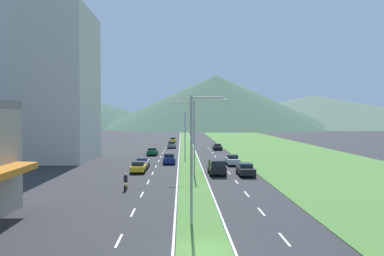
# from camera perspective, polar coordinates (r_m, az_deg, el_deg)

# --- Properties ---
(ground_plane) EXTENTS (600.00, 600.00, 0.00)m
(ground_plane) POSITION_cam_1_polar(r_m,az_deg,el_deg) (24.26, 1.67, -16.68)
(ground_plane) COLOR #2D2D30
(grass_median) EXTENTS (3.20, 240.00, 0.06)m
(grass_median) POSITION_cam_1_polar(r_m,az_deg,el_deg) (83.35, -0.59, -3.55)
(grass_median) COLOR #518438
(grass_median) RESTS_ON ground_plane
(grass_verge_right) EXTENTS (24.00, 240.00, 0.06)m
(grass_verge_right) POSITION_cam_1_polar(r_m,az_deg,el_deg) (86.16, 13.27, -3.42)
(grass_verge_right) COLOR #518438
(grass_verge_right) RESTS_ON ground_plane
(lane_dash_left_3) EXTENTS (0.16, 2.80, 0.01)m
(lane_dash_left_3) POSITION_cam_1_polar(r_m,az_deg,el_deg) (26.67, -10.01, -14.98)
(lane_dash_left_3) COLOR silver
(lane_dash_left_3) RESTS_ON ground_plane
(lane_dash_left_4) EXTENTS (0.16, 2.80, 0.01)m
(lane_dash_left_4) POSITION_cam_1_polar(r_m,az_deg,el_deg) (33.79, -8.11, -11.39)
(lane_dash_left_4) COLOR silver
(lane_dash_left_4) RESTS_ON ground_plane
(lane_dash_left_5) EXTENTS (0.16, 2.80, 0.01)m
(lane_dash_left_5) POSITION_cam_1_polar(r_m,az_deg,el_deg) (41.01, -6.89, -9.05)
(lane_dash_left_5) COLOR silver
(lane_dash_left_5) RESTS_ON ground_plane
(lane_dash_left_6) EXTENTS (0.16, 2.80, 0.01)m
(lane_dash_left_6) POSITION_cam_1_polar(r_m,az_deg,el_deg) (48.30, -6.05, -7.42)
(lane_dash_left_6) COLOR silver
(lane_dash_left_6) RESTS_ON ground_plane
(lane_dash_left_7) EXTENTS (0.16, 2.80, 0.01)m
(lane_dash_left_7) POSITION_cam_1_polar(r_m,az_deg,el_deg) (55.62, -5.44, -6.21)
(lane_dash_left_7) COLOR silver
(lane_dash_left_7) RESTS_ON ground_plane
(lane_dash_left_8) EXTENTS (0.16, 2.80, 0.01)m
(lane_dash_left_8) POSITION_cam_1_polar(r_m,az_deg,el_deg) (62.97, -4.97, -5.28)
(lane_dash_left_8) COLOR silver
(lane_dash_left_8) RESTS_ON ground_plane
(lane_dash_left_9) EXTENTS (0.16, 2.80, 0.01)m
(lane_dash_left_9) POSITION_cam_1_polar(r_m,az_deg,el_deg) (70.33, -4.60, -4.55)
(lane_dash_left_9) COLOR silver
(lane_dash_left_9) RESTS_ON ground_plane
(lane_dash_left_10) EXTENTS (0.16, 2.80, 0.01)m
(lane_dash_left_10) POSITION_cam_1_polar(r_m,az_deg,el_deg) (77.71, -4.30, -3.95)
(lane_dash_left_10) COLOR silver
(lane_dash_left_10) RESTS_ON ground_plane
(lane_dash_left_11) EXTENTS (0.16, 2.80, 0.01)m
(lane_dash_left_11) POSITION_cam_1_polar(r_m,az_deg,el_deg) (85.09, -4.05, -3.46)
(lane_dash_left_11) COLOR silver
(lane_dash_left_11) RESTS_ON ground_plane
(lane_dash_left_12) EXTENTS (0.16, 2.80, 0.01)m
(lane_dash_left_12) POSITION_cam_1_polar(r_m,az_deg,el_deg) (92.48, -3.84, -3.05)
(lane_dash_left_12) COLOR silver
(lane_dash_left_12) RESTS_ON ground_plane
(lane_dash_left_13) EXTENTS (0.16, 2.80, 0.01)m
(lane_dash_left_13) POSITION_cam_1_polar(r_m,az_deg,el_deg) (99.87, -3.67, -2.69)
(lane_dash_left_13) COLOR silver
(lane_dash_left_13) RESTS_ON ground_plane
(lane_dash_right_3) EXTENTS (0.16, 2.80, 0.01)m
(lane_dash_right_3) POSITION_cam_1_polar(r_m,az_deg,el_deg) (27.15, 12.57, -14.69)
(lane_dash_right_3) COLOR silver
(lane_dash_right_3) RESTS_ON ground_plane
(lane_dash_right_4) EXTENTS (0.16, 2.80, 0.01)m
(lane_dash_right_4) POSITION_cam_1_polar(r_m,az_deg,el_deg) (34.17, 9.49, -11.25)
(lane_dash_right_4) COLOR silver
(lane_dash_right_4) RESTS_ON ground_plane
(lane_dash_right_5) EXTENTS (0.16, 2.80, 0.01)m
(lane_dash_right_5) POSITION_cam_1_polar(r_m,az_deg,el_deg) (41.33, 7.51, -8.97)
(lane_dash_right_5) COLOR silver
(lane_dash_right_5) RESTS_ON ground_plane
(lane_dash_right_6) EXTENTS (0.16, 2.80, 0.01)m
(lane_dash_right_6) POSITION_cam_1_polar(r_m,az_deg,el_deg) (48.57, 6.13, -7.37)
(lane_dash_right_6) COLOR silver
(lane_dash_right_6) RESTS_ON ground_plane
(lane_dash_right_7) EXTENTS (0.16, 2.80, 0.01)m
(lane_dash_right_7) POSITION_cam_1_polar(r_m,az_deg,el_deg) (55.85, 5.12, -6.17)
(lane_dash_right_7) COLOR silver
(lane_dash_right_7) RESTS_ON ground_plane
(lane_dash_right_8) EXTENTS (0.16, 2.80, 0.01)m
(lane_dash_right_8) POSITION_cam_1_polar(r_m,az_deg,el_deg) (63.17, 4.35, -5.26)
(lane_dash_right_8) COLOR silver
(lane_dash_right_8) RESTS_ON ground_plane
(lane_dash_right_9) EXTENTS (0.16, 2.80, 0.01)m
(lane_dash_right_9) POSITION_cam_1_polar(r_m,az_deg,el_deg) (70.51, 3.73, -4.53)
(lane_dash_right_9) COLOR silver
(lane_dash_right_9) RESTS_ON ground_plane
(lane_dash_right_10) EXTENTS (0.16, 2.80, 0.01)m
(lane_dash_right_10) POSITION_cam_1_polar(r_m,az_deg,el_deg) (77.87, 3.24, -3.94)
(lane_dash_right_10) COLOR silver
(lane_dash_right_10) RESTS_ON ground_plane
(lane_dash_right_11) EXTENTS (0.16, 2.80, 0.01)m
(lane_dash_right_11) POSITION_cam_1_polar(r_m,az_deg,el_deg) (85.24, 2.83, -3.45)
(lane_dash_right_11) COLOR silver
(lane_dash_right_11) RESTS_ON ground_plane
(lane_dash_right_12) EXTENTS (0.16, 2.80, 0.01)m
(lane_dash_right_12) POSITION_cam_1_polar(r_m,az_deg,el_deg) (92.62, 2.48, -3.04)
(lane_dash_right_12) COLOR silver
(lane_dash_right_12) RESTS_ON ground_plane
(lane_dash_right_13) EXTENTS (0.16, 2.80, 0.01)m
(lane_dash_right_13) POSITION_cam_1_polar(r_m,az_deg,el_deg) (100.00, 2.19, -2.69)
(lane_dash_right_13) COLOR silver
(lane_dash_right_13) RESTS_ON ground_plane
(edge_line_median_left) EXTENTS (0.16, 240.00, 0.01)m
(edge_line_median_left) POSITION_cam_1_polar(r_m,az_deg,el_deg) (83.34, -1.80, -3.56)
(edge_line_median_left) COLOR silver
(edge_line_median_left) RESTS_ON ground_plane
(edge_line_median_right) EXTENTS (0.16, 240.00, 0.01)m
(edge_line_median_right) POSITION_cam_1_polar(r_m,az_deg,el_deg) (83.40, 0.61, -3.56)
(edge_line_median_right) COLOR silver
(edge_line_median_right) RESTS_ON ground_plane
(domed_building) EXTENTS (16.57, 16.57, 36.24)m
(domed_building) POSITION_cam_1_polar(r_m,az_deg,el_deg) (76.19, -19.80, 7.14)
(domed_building) COLOR beige
(domed_building) RESTS_ON ground_plane
(midrise_colored) EXTENTS (15.65, 15.65, 18.92)m
(midrise_colored) POSITION_cam_1_polar(r_m,az_deg,el_deg) (101.66, -20.77, 2.61)
(midrise_colored) COLOR teal
(midrise_colored) RESTS_ON ground_plane
(hill_far_left) EXTENTS (212.51, 212.51, 33.53)m
(hill_far_left) POSITION_cam_1_polar(r_m,az_deg,el_deg) (321.32, -21.46, 3.21)
(hill_far_left) COLOR #3D5647
(hill_far_left) RESTS_ON ground_plane
(hill_far_center) EXTENTS (144.21, 144.21, 32.88)m
(hill_far_center) POSITION_cam_1_polar(r_m,az_deg,el_deg) (258.27, 3.29, 3.65)
(hill_far_center) COLOR #47664C
(hill_far_center) RESTS_ON ground_plane
(hill_far_right) EXTENTS (233.54, 233.54, 23.55)m
(hill_far_right) POSITION_cam_1_polar(r_m,az_deg,el_deg) (335.34, 16.39, 2.33)
(hill_far_right) COLOR #516B56
(hill_far_right) RESTS_ON ground_plane
(street_lamp_near) EXTENTS (2.63, 0.39, 9.06)m
(street_lamp_near) POSITION_cam_1_polar(r_m,az_deg,el_deg) (29.01, 0.47, -3.15)
(street_lamp_near) COLOR #99999E
(street_lamp_near) RESTS_ON ground_plane
(street_lamp_mid) EXTENTS (3.01, 0.28, 9.52)m
(street_lamp_mid) POSITION_cam_1_polar(r_m,az_deg,el_deg) (52.20, -0.03, -0.69)
(street_lamp_mid) COLOR #99999E
(street_lamp_mid) RESTS_ON ground_plane
(street_lamp_far) EXTENTS (2.70, 0.41, 8.34)m
(street_lamp_far) POSITION_cam_1_polar(r_m,az_deg,el_deg) (75.39, -0.73, -0.45)
(street_lamp_far) COLOR #99999E
(street_lamp_far) RESTS_ON ground_plane
(car_0) EXTENTS (1.88, 4.18, 1.47)m
(car_0) POSITION_cam_1_polar(r_m,az_deg,el_deg) (61.42, -6.81, -4.75)
(car_0) COLOR #B2B2B7
(car_0) RESTS_ON ground_plane
(car_1) EXTENTS (2.04, 4.66, 1.59)m
(car_1) POSITION_cam_1_polar(r_m,az_deg,el_deg) (53.42, 7.37, -5.67)
(car_1) COLOR black
(car_1) RESTS_ON ground_plane
(car_2) EXTENTS (1.96, 4.38, 1.57)m
(car_2) POSITION_cam_1_polar(r_m,az_deg,el_deg) (98.20, -2.81, -2.31)
(car_2) COLOR slate
(car_2) RESTS_ON ground_plane
(car_3) EXTENTS (2.00, 4.51, 1.45)m
(car_3) POSITION_cam_1_polar(r_m,az_deg,el_deg) (80.74, -5.46, -3.21)
(car_3) COLOR #0C5128
(car_3) RESTS_ON ground_plane
(car_4) EXTENTS (1.95, 4.40, 1.36)m
(car_4) POSITION_cam_1_polar(r_m,az_deg,el_deg) (92.95, 3.50, -2.59)
(car_4) COLOR black
(car_4) RESTS_ON ground_plane
(car_5) EXTENTS (1.95, 4.35, 1.61)m
(car_5) POSITION_cam_1_polar(r_m,az_deg,el_deg) (64.49, 5.59, -4.40)
(car_5) COLOR #B2B2B7
(car_5) RESTS_ON ground_plane
(car_6) EXTENTS (1.94, 4.08, 1.64)m
(car_6) POSITION_cam_1_polar(r_m,az_deg,el_deg) (66.08, -3.14, -4.24)
(car_6) COLOR navy
(car_6) RESTS_ON ground_plane
(car_7) EXTENTS (1.88, 4.29, 1.58)m
(car_7) POSITION_cam_1_polar(r_m,az_deg,el_deg) (116.00, -2.64, -1.69)
(car_7) COLOR yellow
(car_7) RESTS_ON ground_plane
(car_9) EXTENTS (1.99, 4.08, 1.52)m
(car_9) POSITION_cam_1_polar(r_m,az_deg,el_deg) (56.38, -7.37, -5.32)
(car_9) COLOR yellow
(car_9) RESTS_ON ground_plane
(pickup_truck_0) EXTENTS (2.18, 5.40, 2.00)m
(pickup_truck_0) POSITION_cam_1_polar(r_m,az_deg,el_deg) (53.93, 3.46, -5.40)
(pickup_truck_0) COLOR black
(pickup_truck_0) RESTS_ON ground_plane
(motorcycle_rider) EXTENTS (0.36, 2.00, 1.80)m
(motorcycle_rider) POSITION_cam_1_polar(r_m,az_deg,el_deg) (43.38, -9.09, -7.48)
(motorcycle_rider) COLOR black
(motorcycle_rider) RESTS_ON ground_plane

